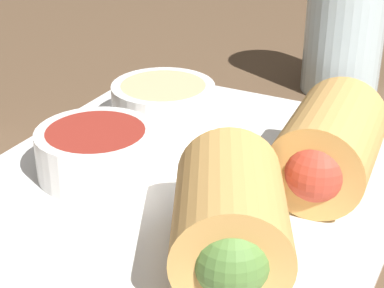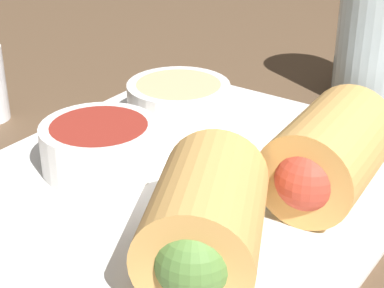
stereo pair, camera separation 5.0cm
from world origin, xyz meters
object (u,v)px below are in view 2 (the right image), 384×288
at_px(serving_plate, 192,186).
at_px(drinking_glass, 378,35).
at_px(dipping_bowl_near, 100,145).
at_px(dipping_bowl_far, 179,101).

height_order(serving_plate, drinking_glass, drinking_glass).
height_order(dipping_bowl_near, dipping_bowl_far, same).
xyz_separation_m(dipping_bowl_near, drinking_glass, (0.26, -0.09, 0.03)).
xyz_separation_m(serving_plate, dipping_bowl_far, (0.06, 0.06, 0.02)).
height_order(serving_plate, dipping_bowl_near, dipping_bowl_near).
bearing_deg(dipping_bowl_near, dipping_bowl_far, 0.81).
bearing_deg(serving_plate, drinking_glass, -8.20).
bearing_deg(dipping_bowl_far, dipping_bowl_near, -179.19).
distance_m(serving_plate, drinking_glass, 0.24).
bearing_deg(serving_plate, dipping_bowl_near, 113.96).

